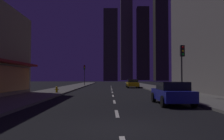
# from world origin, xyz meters

# --- Properties ---
(ground_plane) EXTENTS (78.00, 136.00, 0.10)m
(ground_plane) POSITION_xyz_m (0.00, 32.00, -0.05)
(ground_plane) COLOR black
(sidewalk_right) EXTENTS (4.00, 76.00, 0.15)m
(sidewalk_right) POSITION_xyz_m (7.00, 32.00, 0.07)
(sidewalk_right) COLOR #605E59
(sidewalk_right) RESTS_ON ground
(sidewalk_left) EXTENTS (4.00, 76.00, 0.15)m
(sidewalk_left) POSITION_xyz_m (-7.00, 32.00, 0.07)
(sidewalk_left) COLOR #605E59
(sidewalk_left) RESTS_ON ground
(lane_marking_center) EXTENTS (0.16, 43.80, 0.01)m
(lane_marking_center) POSITION_xyz_m (0.00, 18.80, 0.01)
(lane_marking_center) COLOR silver
(lane_marking_center) RESTS_ON ground
(skyscraper_distant_tall) EXTENTS (7.65, 6.43, 39.48)m
(skyscraper_distant_tall) POSITION_xyz_m (0.31, 115.28, 19.74)
(skyscraper_distant_tall) COLOR #3D392D
(skyscraper_distant_tall) RESTS_ON ground
(skyscraper_distant_mid) EXTENTS (8.75, 5.04, 75.67)m
(skyscraper_distant_mid) POSITION_xyz_m (12.59, 159.13, 37.84)
(skyscraper_distant_mid) COLOR #544F3F
(skyscraper_distant_mid) RESTS_ON ground
(skyscraper_distant_short) EXTENTS (8.51, 6.78, 52.86)m
(skyscraper_distant_short) POSITION_xyz_m (23.92, 153.04, 26.43)
(skyscraper_distant_short) COLOR #2E2C23
(skyscraper_distant_short) RESTS_ON ground
(skyscraper_distant_slender) EXTENTS (7.63, 7.46, 56.82)m
(skyscraper_distant_slender) POSITION_xyz_m (30.58, 125.93, 28.41)
(skyscraper_distant_slender) COLOR #333026
(skyscraper_distant_slender) RESTS_ON ground
(car_parked_near) EXTENTS (1.98, 4.24, 1.45)m
(car_parked_near) POSITION_xyz_m (3.60, 6.71, 0.74)
(car_parked_near) COLOR navy
(car_parked_near) RESTS_ON ground
(car_parked_far) EXTENTS (1.98, 4.24, 1.45)m
(car_parked_far) POSITION_xyz_m (3.60, 30.66, 0.74)
(car_parked_far) COLOR gold
(car_parked_far) RESTS_ON ground
(fire_hydrant_far_left) EXTENTS (0.42, 0.30, 0.65)m
(fire_hydrant_far_left) POSITION_xyz_m (-5.90, 16.24, 0.45)
(fire_hydrant_far_left) COLOR gold
(fire_hydrant_far_left) RESTS_ON sidewalk_left
(traffic_light_near_right) EXTENTS (0.32, 0.48, 4.20)m
(traffic_light_near_right) POSITION_xyz_m (5.50, 10.44, 3.19)
(traffic_light_near_right) COLOR #2D2D2D
(traffic_light_near_right) RESTS_ON sidewalk_right
(traffic_light_far_left) EXTENTS (0.32, 0.48, 4.20)m
(traffic_light_far_left) POSITION_xyz_m (-5.50, 38.86, 3.19)
(traffic_light_far_left) COLOR #2D2D2D
(traffic_light_far_left) RESTS_ON sidewalk_left
(street_lamp_right) EXTENTS (1.96, 0.56, 6.58)m
(street_lamp_right) POSITION_xyz_m (5.38, 4.12, 5.07)
(street_lamp_right) COLOR #38383D
(street_lamp_right) RESTS_ON sidewalk_right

